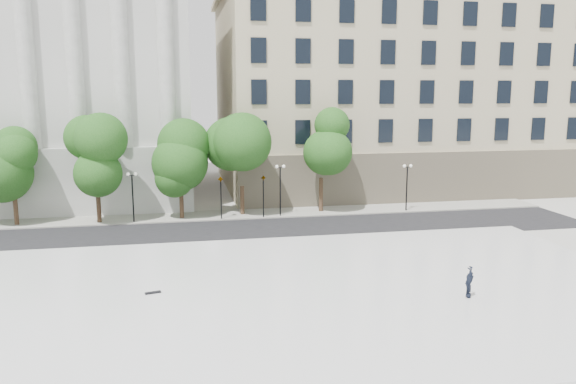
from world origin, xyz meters
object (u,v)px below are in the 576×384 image
object	(u,v)px
person_lying	(468,293)
traffic_light_west	(221,176)
traffic_light_east	(263,176)
skateboard	(153,293)

from	to	relation	value
person_lying	traffic_light_west	bearing A→B (deg)	75.28
traffic_light_west	person_lying	xyz separation A→B (m)	(10.78, -21.88, -3.07)
traffic_light_east	skateboard	xyz separation A→B (m)	(-8.49, -18.23, -3.20)
traffic_light_east	person_lying	distance (m)	23.22
skateboard	traffic_light_west	bearing A→B (deg)	61.37
traffic_light_west	person_lying	size ratio (longest dim) A/B	2.66
person_lying	skateboard	world-z (taller)	person_lying
traffic_light_east	skateboard	world-z (taller)	traffic_light_east
person_lying	skateboard	size ratio (longest dim) A/B	1.98
traffic_light_west	skateboard	xyz separation A→B (m)	(-4.88, -18.23, -3.25)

